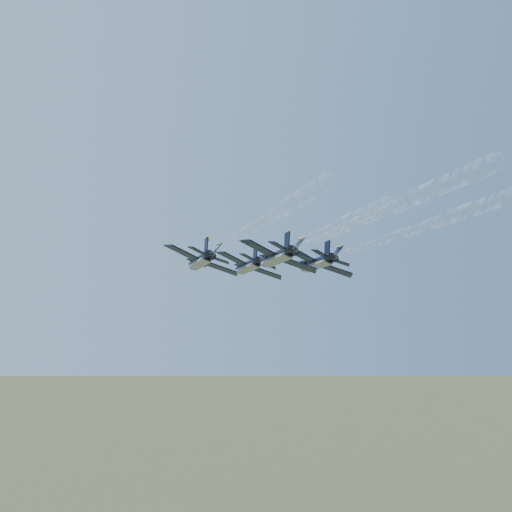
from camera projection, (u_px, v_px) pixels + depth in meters
name	position (u px, v px, depth m)	size (l,w,h in m)	color
jet_lead	(248.00, 266.00, 125.01)	(11.84, 16.41, 5.19)	black
jet_left	(200.00, 261.00, 113.02)	(11.84, 16.41, 5.19)	black
jet_right	(316.00, 263.00, 117.85)	(11.84, 16.41, 5.19)	black
jet_slot	(277.00, 257.00, 105.63)	(11.84, 16.41, 5.19)	black
smoke_trail_lead	(322.00, 246.00, 89.68)	(8.33, 47.91, 2.04)	white
smoke_trail_left	(264.00, 236.00, 77.69)	(8.33, 47.91, 2.04)	white
smoke_trail_right	(426.00, 240.00, 82.52)	(8.33, 47.91, 2.04)	white
smoke_trail_slot	(385.00, 228.00, 70.30)	(8.33, 47.91, 2.04)	white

